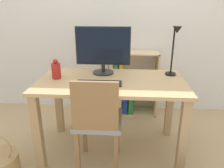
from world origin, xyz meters
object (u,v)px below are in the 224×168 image
Objects in this scene: vase at (56,70)px; bookshelf at (120,86)px; monitor at (103,48)px; chair at (98,120)px; desk_lamp at (174,46)px; keyboard at (99,83)px.

vase is 1.09m from bookshelf.
monitor is 0.61× the size of chair.
chair is at bearing -35.46° from vase.
chair is 1.05× the size of bookshelf.
monitor is 1.12× the size of desk_lamp.
chair is (0.01, -0.17, -0.27)m from keyboard.
chair is 1.12m from bookshelf.
keyboard is 0.84× the size of desk_lamp.
chair is at bearing -98.17° from bookshelf.
monitor is 2.87× the size of vase.
desk_lamp is 1.08m from bookshelf.
keyboard is at bearing -159.43° from desk_lamp.
vase is 1.10m from desk_lamp.
bookshelf is (0.16, 1.10, -0.11)m from chair.
monitor is at bearing 174.30° from desk_lamp.
chair reaches higher than keyboard.
desk_lamp is at bearing -53.75° from bookshelf.
vase is at bearing -173.49° from desk_lamp.
keyboard is at bearing -99.91° from bookshelf.
monitor reaches higher than vase.
bookshelf reaches higher than keyboard.
bookshelf is (0.16, 0.94, -0.38)m from keyboard.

